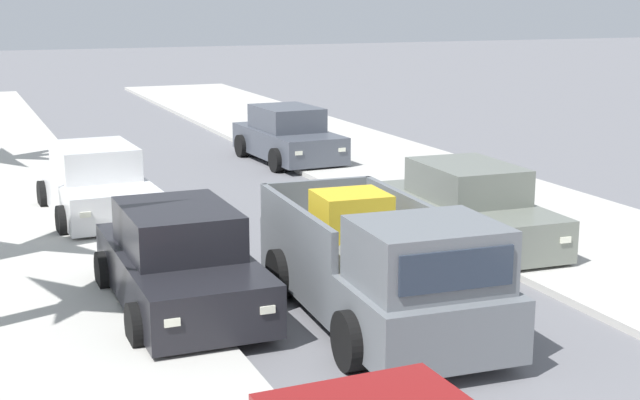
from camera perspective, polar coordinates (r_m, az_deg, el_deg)
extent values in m
cube|color=beige|center=(16.24, -19.20, -3.95)|extent=(5.00, 60.00, 0.12)
cube|color=beige|center=(19.52, 11.98, -0.79)|extent=(5.00, 60.00, 0.12)
cube|color=silver|center=(16.33, -15.34, -3.64)|extent=(0.16, 60.00, 0.10)
cube|color=silver|center=(18.93, 9.22, -1.13)|extent=(0.16, 60.00, 0.10)
cube|color=slate|center=(12.88, 3.51, -5.00)|extent=(2.18, 5.19, 0.80)
cube|color=slate|center=(11.25, 6.75, -3.42)|extent=(1.80, 1.59, 0.80)
cube|color=#283342|center=(11.91, 5.14, -2.38)|extent=(1.38, 0.13, 0.44)
cube|color=#283342|center=(10.60, 8.57, -4.37)|extent=(1.46, 0.14, 0.48)
cube|color=slate|center=(13.81, 5.64, -0.90)|extent=(0.27, 3.30, 0.56)
cube|color=slate|center=(13.16, -1.56, -1.52)|extent=(0.27, 3.30, 0.56)
cube|color=slate|center=(14.96, -0.20, 0.22)|extent=(1.88, 0.20, 0.56)
cube|color=silver|center=(15.25, -0.31, -2.80)|extent=(1.83, 0.21, 0.20)
cylinder|color=black|center=(12.07, 10.69, -7.52)|extent=(0.30, 0.77, 0.76)
cylinder|color=black|center=(11.26, 1.92, -8.80)|extent=(0.30, 0.77, 0.76)
cylinder|color=black|center=(14.55, 4.90, -3.86)|extent=(0.30, 0.77, 0.76)
cylinder|color=black|center=(13.88, -2.51, -4.63)|extent=(0.30, 0.77, 0.76)
cube|color=red|center=(15.40, 2.36, -1.50)|extent=(0.22, 0.05, 0.18)
cube|color=red|center=(14.92, -2.99, -1.97)|extent=(0.22, 0.05, 0.18)
cube|color=gold|center=(13.54, 1.96, -0.90)|extent=(1.09, 1.00, 0.66)
cube|color=black|center=(13.43, -8.74, -4.66)|extent=(1.78, 4.21, 0.72)
cube|color=black|center=(13.34, -8.94, -1.75)|extent=(1.53, 2.11, 0.64)
cube|color=#283342|center=(12.44, -7.89, -2.87)|extent=(1.37, 0.09, 0.52)
cube|color=#283342|center=(14.27, -9.85, -0.93)|extent=(1.34, 0.09, 0.50)
cylinder|color=black|center=(12.55, -3.26, -6.83)|extent=(0.22, 0.64, 0.64)
cylinder|color=black|center=(12.12, -11.42, -7.78)|extent=(0.22, 0.64, 0.64)
cylinder|color=black|center=(14.92, -6.53, -3.71)|extent=(0.22, 0.64, 0.64)
cylinder|color=black|center=(14.56, -13.39, -4.39)|extent=(0.22, 0.64, 0.64)
cube|color=red|center=(15.52, -8.33, -1.88)|extent=(0.20, 0.04, 0.12)
cube|color=white|center=(11.64, -3.31, -6.89)|extent=(0.20, 0.04, 0.10)
cube|color=red|center=(15.28, -12.94, -2.30)|extent=(0.20, 0.04, 0.12)
cube|color=white|center=(11.33, -9.26, -7.60)|extent=(0.20, 0.04, 0.10)
cube|color=#474C56|center=(25.34, -2.01, 3.62)|extent=(1.96, 4.28, 0.72)
cube|color=#474C56|center=(25.33, -2.11, 5.17)|extent=(1.62, 2.17, 0.64)
cube|color=#283342|center=(24.45, -1.21, 4.86)|extent=(1.37, 0.15, 0.52)
cube|color=#283342|center=(26.22, -2.95, 5.37)|extent=(1.34, 0.14, 0.50)
cylinder|color=black|center=(24.58, 1.13, 2.83)|extent=(0.25, 0.65, 0.64)
cylinder|color=black|center=(23.85, -2.76, 2.52)|extent=(0.25, 0.65, 0.64)
cylinder|color=black|center=(26.91, -1.34, 3.68)|extent=(0.25, 0.65, 0.64)
cylinder|color=black|center=(26.24, -4.95, 3.41)|extent=(0.25, 0.65, 0.64)
cube|color=red|center=(27.49, -2.54, 4.55)|extent=(0.20, 0.05, 0.12)
cube|color=white|center=(23.69, 1.39, 3.17)|extent=(0.20, 0.05, 0.10)
cube|color=red|center=(27.03, -5.02, 4.37)|extent=(0.20, 0.05, 0.12)
cube|color=white|center=(23.18, -1.34, 2.96)|extent=(0.20, 0.05, 0.10)
cube|color=slate|center=(16.83, 9.30, -1.15)|extent=(1.93, 4.27, 0.72)
cube|color=slate|center=(16.77, 9.21, 1.18)|extent=(1.61, 2.16, 0.64)
cube|color=#283342|center=(15.95, 10.91, 0.46)|extent=(1.37, 0.14, 0.52)
cube|color=#283342|center=(17.61, 7.67, 1.71)|extent=(1.34, 0.14, 0.50)
cylinder|color=black|center=(16.28, 14.29, -2.64)|extent=(0.25, 0.65, 0.64)
cylinder|color=black|center=(15.36, 8.70, -3.30)|extent=(0.25, 0.65, 0.64)
cylinder|color=black|center=(18.41, 9.75, -0.67)|extent=(0.25, 0.65, 0.64)
cylinder|color=black|center=(17.60, 4.64, -1.14)|extent=(0.25, 0.65, 0.64)
cube|color=red|center=(18.91, 7.87, 0.75)|extent=(0.20, 0.05, 0.12)
cube|color=white|center=(15.41, 15.15, -2.43)|extent=(0.20, 0.05, 0.10)
cube|color=red|center=(18.35, 4.37, 0.47)|extent=(0.20, 0.05, 0.12)
cube|color=white|center=(14.75, 11.22, -2.90)|extent=(0.20, 0.05, 0.10)
cube|color=silver|center=(19.28, -13.80, 0.40)|extent=(1.90, 4.26, 0.72)
cube|color=silver|center=(19.25, -13.97, 2.44)|extent=(1.59, 2.15, 0.64)
cube|color=#283342|center=(18.32, -13.40, 1.90)|extent=(1.37, 0.13, 0.52)
cube|color=#283342|center=(20.20, -14.48, 2.82)|extent=(1.34, 0.12, 0.50)
cylinder|color=black|center=(18.27, -10.22, -0.79)|extent=(0.24, 0.65, 0.64)
cylinder|color=black|center=(17.94, -15.81, -1.33)|extent=(0.24, 0.65, 0.64)
cylinder|color=black|center=(20.75, -12.01, 0.73)|extent=(0.24, 0.65, 0.64)
cylinder|color=black|center=(20.45, -16.94, 0.29)|extent=(0.24, 0.65, 0.64)
cube|color=red|center=(21.41, -13.22, 1.92)|extent=(0.20, 0.05, 0.12)
cube|color=white|center=(17.38, -10.51, -0.52)|extent=(0.20, 0.05, 0.10)
cube|color=red|center=(21.21, -16.58, 1.63)|extent=(0.20, 0.05, 0.12)
cube|color=white|center=(17.13, -14.50, -0.90)|extent=(0.20, 0.05, 0.10)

